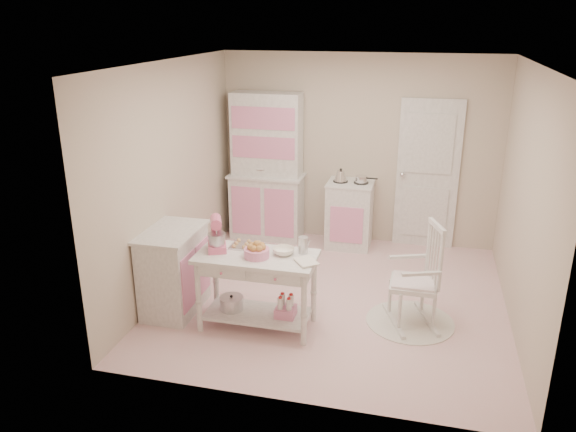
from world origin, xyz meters
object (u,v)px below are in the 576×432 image
object	(u,v)px
hutch	(266,167)
stand_mixer	(217,235)
rocking_chair	(414,275)
bread_basket	(257,253)
work_table	(257,291)
stove	(349,214)
base_cabinet	(174,271)

from	to	relation	value
hutch	stand_mixer	size ratio (longest dim) A/B	6.12
rocking_chair	bread_basket	distance (m)	1.62
hutch	work_table	world-z (taller)	hutch
rocking_chair	stand_mixer	xyz separation A→B (m)	(-1.96, -0.43, 0.42)
work_table	stove	bearing A→B (deg)	75.85
base_cabinet	stand_mixer	xyz separation A→B (m)	(0.55, -0.11, 0.51)
base_cabinet	work_table	xyz separation A→B (m)	(0.97, -0.13, -0.06)
hutch	work_table	bearing A→B (deg)	-76.41
hutch	stove	distance (m)	1.33
hutch	bread_basket	world-z (taller)	hutch
work_table	hutch	bearing A→B (deg)	103.59
bread_basket	stand_mixer	bearing A→B (deg)	170.96
base_cabinet	stove	bearing A→B (deg)	55.25
stove	hutch	bearing A→B (deg)	177.61
stove	work_table	distance (m)	2.48
hutch	base_cabinet	xyz separation A→B (m)	(-0.38, -2.32, -0.58)
rocking_chair	work_table	size ratio (longest dim) A/B	0.92
stove	rocking_chair	xyz separation A→B (m)	(0.93, -1.96, 0.09)
rocking_chair	stand_mixer	world-z (taller)	stand_mixer
stand_mixer	hutch	bearing A→B (deg)	71.59
hutch	stove	xyz separation A→B (m)	(1.20, -0.05, -0.58)
work_table	stand_mixer	size ratio (longest dim) A/B	3.53
bread_basket	hutch	bearing A→B (deg)	103.76
stand_mixer	rocking_chair	bearing A→B (deg)	-10.09
work_table	bread_basket	world-z (taller)	bread_basket
hutch	work_table	xyz separation A→B (m)	(0.59, -2.46, -0.64)
rocking_chair	bread_basket	xyz separation A→B (m)	(-1.52, -0.50, 0.30)
hutch	bread_basket	distance (m)	2.59
base_cabinet	work_table	world-z (taller)	base_cabinet
stove	rocking_chair	size ratio (longest dim) A/B	0.84
rocking_chair	bread_basket	bearing A→B (deg)	177.81
rocking_chair	hutch	bearing A→B (deg)	116.28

